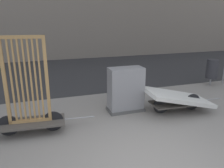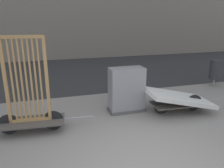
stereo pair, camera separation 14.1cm
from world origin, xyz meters
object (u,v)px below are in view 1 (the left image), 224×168
object	(u,v)px
utility_cabinet	(126,91)
bike_cart_with_bedframe	(29,103)
trash_bin	(212,69)
bike_cart_with_mattress	(178,98)

from	to	relation	value
utility_cabinet	bike_cart_with_bedframe	bearing A→B (deg)	-168.35
bike_cart_with_bedframe	trash_bin	bearing A→B (deg)	20.34
trash_bin	bike_cart_with_mattress	bearing A→B (deg)	-146.92
bike_cart_with_bedframe	utility_cabinet	distance (m)	2.58
bike_cart_with_mattress	trash_bin	world-z (taller)	trash_bin
bike_cart_with_bedframe	bike_cart_with_mattress	xyz separation A→B (m)	(3.89, 0.00, -0.33)
bike_cart_with_bedframe	trash_bin	distance (m)	6.93
bike_cart_with_bedframe	bike_cart_with_mattress	bearing A→B (deg)	5.11
bike_cart_with_bedframe	trash_bin	world-z (taller)	bike_cart_with_bedframe
bike_cart_with_bedframe	utility_cabinet	world-z (taller)	bike_cart_with_bedframe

